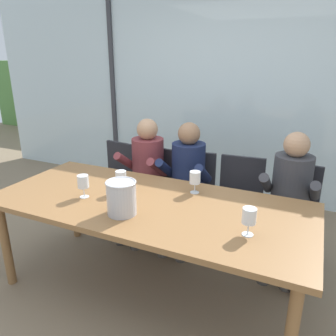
# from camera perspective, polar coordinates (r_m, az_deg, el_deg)

# --- Properties ---
(ground) EXTENTS (14.00, 14.00, 0.00)m
(ground) POSITION_cam_1_polar(r_m,az_deg,el_deg) (3.56, 4.48, -10.96)
(ground) COLOR #847056
(window_glass_panel) EXTENTS (7.55, 0.03, 2.60)m
(window_glass_panel) POSITION_cam_1_polar(r_m,az_deg,el_deg) (4.22, 10.61, 12.25)
(window_glass_panel) COLOR silver
(window_glass_panel) RESTS_ON ground
(window_mullion_left) EXTENTS (0.06, 0.06, 2.60)m
(window_mullion_left) POSITION_cam_1_polar(r_m,az_deg,el_deg) (4.90, -9.54, 13.23)
(window_mullion_left) COLOR #38383D
(window_mullion_left) RESTS_ON ground
(hillside_vineyard) EXTENTS (13.55, 2.40, 1.66)m
(hillside_vineyard) POSITION_cam_1_polar(r_m,az_deg,el_deg) (7.42, 16.88, 10.94)
(hillside_vineyard) COLOR #568942
(hillside_vineyard) RESTS_ON ground
(dining_table) EXTENTS (2.35, 1.02, 0.77)m
(dining_table) POSITION_cam_1_polar(r_m,az_deg,el_deg) (2.42, -3.51, -7.40)
(dining_table) COLOR olive
(dining_table) RESTS_ON ground
(chair_near_curtain) EXTENTS (0.50, 0.50, 0.88)m
(chair_near_curtain) POSITION_cam_1_polar(r_m,az_deg,el_deg) (3.62, -8.92, -1.58)
(chair_near_curtain) COLOR #232328
(chair_near_curtain) RESTS_ON ground
(chair_left_of_center) EXTENTS (0.49, 0.49, 0.88)m
(chair_left_of_center) POSITION_cam_1_polar(r_m,az_deg,el_deg) (3.41, -2.91, -2.71)
(chair_left_of_center) COLOR #232328
(chair_left_of_center) RESTS_ON ground
(chair_center) EXTENTS (0.50, 0.50, 0.88)m
(chair_center) POSITION_cam_1_polar(r_m,az_deg,el_deg) (3.24, 4.25, -3.91)
(chair_center) COLOR #232328
(chair_center) RESTS_ON ground
(chair_right_of_center) EXTENTS (0.47, 0.47, 0.88)m
(chair_right_of_center) POSITION_cam_1_polar(r_m,az_deg,el_deg) (3.17, 12.36, -4.92)
(chair_right_of_center) COLOR #232328
(chair_right_of_center) RESTS_ON ground
(chair_near_window_right) EXTENTS (0.49, 0.49, 0.88)m
(chair_near_window_right) POSITION_cam_1_polar(r_m,az_deg,el_deg) (3.12, 20.84, -6.18)
(chair_near_window_right) COLOR #232328
(chair_near_window_right) RESTS_ON ground
(person_maroon_top) EXTENTS (0.48, 0.63, 1.20)m
(person_maroon_top) POSITION_cam_1_polar(r_m,az_deg,el_deg) (3.27, -4.22, -0.49)
(person_maroon_top) COLOR brown
(person_maroon_top) RESTS_ON ground
(person_navy_polo) EXTENTS (0.46, 0.61, 1.20)m
(person_navy_polo) POSITION_cam_1_polar(r_m,az_deg,el_deg) (3.09, 3.06, -1.66)
(person_navy_polo) COLOR #192347
(person_navy_polo) RESTS_ON ground
(person_charcoal_jacket) EXTENTS (0.47, 0.62, 1.20)m
(person_charcoal_jacket) POSITION_cam_1_polar(r_m,az_deg,el_deg) (2.90, 20.50, -4.32)
(person_charcoal_jacket) COLOR #38383D
(person_charcoal_jacket) RESTS_ON ground
(ice_bucket_primary) EXTENTS (0.21, 0.21, 0.23)m
(ice_bucket_primary) POSITION_cam_1_polar(r_m,az_deg,el_deg) (2.19, -8.16, -5.11)
(ice_bucket_primary) COLOR #B7B7BC
(ice_bucket_primary) RESTS_ON dining_table
(wine_glass_by_left_taster) EXTENTS (0.08, 0.08, 0.17)m
(wine_glass_by_left_taster) POSITION_cam_1_polar(r_m,az_deg,el_deg) (2.53, -8.25, -1.74)
(wine_glass_by_left_taster) COLOR silver
(wine_glass_by_left_taster) RESTS_ON dining_table
(wine_glass_near_bucket) EXTENTS (0.08, 0.08, 0.17)m
(wine_glass_near_bucket) POSITION_cam_1_polar(r_m,az_deg,el_deg) (2.50, 4.75, -1.84)
(wine_glass_near_bucket) COLOR silver
(wine_glass_near_bucket) RESTS_ON dining_table
(wine_glass_center_pour) EXTENTS (0.08, 0.08, 0.17)m
(wine_glass_center_pour) POSITION_cam_1_polar(r_m,az_deg,el_deg) (2.50, -14.66, -2.38)
(wine_glass_center_pour) COLOR silver
(wine_glass_center_pour) RESTS_ON dining_table
(wine_glass_by_right_taster) EXTENTS (0.08, 0.08, 0.17)m
(wine_glass_by_right_taster) POSITION_cam_1_polar(r_m,az_deg,el_deg) (1.98, 14.04, -8.35)
(wine_glass_by_right_taster) COLOR silver
(wine_glass_by_right_taster) RESTS_ON dining_table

